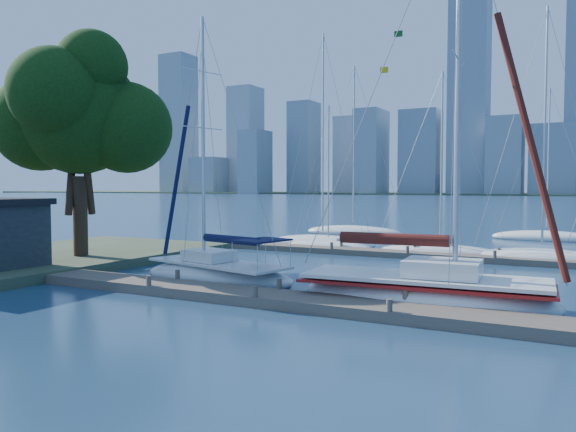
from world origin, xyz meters
The scene contains 14 objects.
ground centered at (0.00, 0.00, 0.00)m, with size 700.00×700.00×0.00m, color navy.
near_dock centered at (0.00, 0.00, 0.20)m, with size 26.00×2.00×0.40m, color brown.
far_dock centered at (2.00, 16.00, 0.18)m, with size 30.00×1.80×0.36m, color brown.
shore centered at (-17.00, 3.00, 0.25)m, with size 12.00×22.00×0.50m, color #38472D.
far_shore centered at (0.00, 320.00, 0.00)m, with size 800.00×100.00×1.50m, color #38472D.
tree centered at (-14.46, 4.15, 8.60)m, with size 9.45×8.63×12.71m.
sailboat_navy centered at (-4.40, 3.00, 1.03)m, with size 8.21×4.27×12.70m.
sailboat_maroon centered at (5.30, 2.29, 1.18)m, with size 9.59×3.69×15.85m.
bg_boat_0 centered at (-6.59, 19.48, 0.31)m, with size 8.55×4.37×15.82m.
bg_boat_1 centered at (-5.27, 17.52, 0.22)m, with size 6.69×3.79×10.27m.
bg_boat_2 centered at (2.44, 17.50, 0.25)m, with size 8.13×4.80×11.87m.
bg_boat_3 centered at (8.30, 17.18, 0.30)m, with size 7.85×4.86×14.92m.
bg_boat_6 centered at (-8.15, 29.68, 0.30)m, with size 9.45×4.17×15.61m.
bg_boat_7 centered at (7.71, 32.08, 0.26)m, with size 8.71×5.38×12.68m.
Camera 1 is at (10.43, -18.03, 4.38)m, focal length 35.00 mm.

